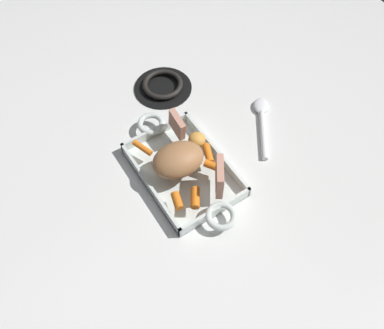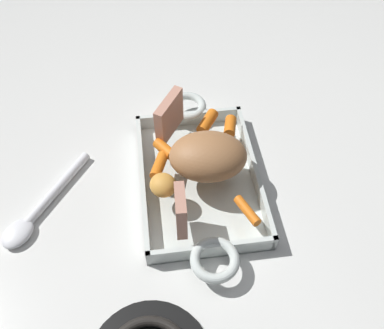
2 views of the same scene
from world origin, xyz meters
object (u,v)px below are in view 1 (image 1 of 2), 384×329
Objects in this scene: roasting_dish at (183,170)px; baby_carrot_southwest at (143,148)px; serving_spoon at (262,119)px; roast_slice_thick at (177,124)px; stove_burner_rear at (163,86)px; pork_roast at (177,159)px; baby_carrot_short at (195,198)px; baby_carrot_center_left at (177,201)px; baby_carrot_northwest at (212,166)px; baby_carrot_southeast at (208,153)px; potato_halved at (197,140)px; roast_slice_thin at (220,176)px.

baby_carrot_southwest is (0.10, 0.07, 0.04)m from roasting_dish.
roast_slice_thick is at bearing 108.62° from serving_spoon.
roast_slice_thick is 0.22m from stove_burner_rear.
pork_roast is 2.52× the size of baby_carrot_short.
roasting_dish is 0.12m from baby_carrot_center_left.
serving_spoon is at bearing -106.39° from roast_slice_thick.
baby_carrot_northwest is 0.04m from baby_carrot_southeast.
baby_carrot_short is 0.44m from stove_burner_rear.
stove_burner_rear is (0.41, -0.15, -0.04)m from baby_carrot_short.
stove_burner_rear is (0.27, -0.05, -0.05)m from potato_halved.
stove_burner_rear is (0.20, -0.07, -0.06)m from roast_slice_thick.
roast_slice_thick is 0.33× the size of serving_spoon.
pork_roast is (0.00, 0.02, 0.06)m from roasting_dish.
serving_spoon is (-0.07, -0.36, -0.04)m from baby_carrot_southwest.
stove_burner_rear is (0.20, -0.18, -0.04)m from baby_carrot_southwest.
roasting_dish is 8.96× the size of potato_halved.
pork_roast is 2.31× the size of baby_carrot_southwest.
baby_carrot_southwest is at bearing 27.54° from pork_roast.
baby_carrot_short is at bearing -112.40° from baby_carrot_center_left.
pork_roast reaches higher than baby_carrot_northwest.
roast_slice_thin reaches higher than pork_roast.
pork_roast reaches higher than baby_carrot_southwest.
roast_slice_thick reaches higher than baby_carrot_southeast.
roast_slice_thin is 1.38× the size of baby_carrot_southwest.
pork_roast reaches higher than roast_slice_thick.
baby_carrot_southeast is at bearing -47.33° from baby_carrot_short.
baby_carrot_southeast reaches higher than baby_carrot_southwest.
baby_carrot_northwest is 0.24× the size of stove_burner_rear.
baby_carrot_southeast is 0.18m from baby_carrot_southwest.
baby_carrot_southeast is 0.16m from baby_carrot_center_left.
pork_roast is 0.11m from baby_carrot_southwest.
baby_carrot_short is at bearing 159.87° from roast_slice_thick.
roast_slice_thick is (0.10, -0.04, 0.06)m from roasting_dish.
roast_slice_thin is at bearing -151.78° from baby_carrot_southwest.
baby_carrot_short is 0.30× the size of stove_burner_rear.
potato_halved is at bearing -6.12° from baby_carrot_northwest.
roasting_dish is at bearing -16.52° from baby_carrot_short.
pork_roast is 0.32m from serving_spoon.
baby_carrot_southeast is 0.99× the size of baby_carrot_short.
pork_roast is at bearing -8.36° from baby_carrot_short.
baby_carrot_short is (-0.11, 0.03, 0.04)m from roasting_dish.
roast_slice_thin is 1.88× the size of baby_carrot_center_left.
baby_carrot_southwest is at bearing 9.52° from baby_carrot_short.
pork_roast is at bearing 148.55° from roast_slice_thick.
baby_carrot_southeast is 0.27× the size of serving_spoon.
pork_roast is 0.11m from roast_slice_thick.
potato_halved reaches higher than baby_carrot_short.
roast_slice_thick reaches higher than baby_carrot_center_left.
baby_carrot_center_left is at bearing 118.18° from baby_carrot_southeast.
baby_carrot_center_left reaches higher than roasting_dish.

